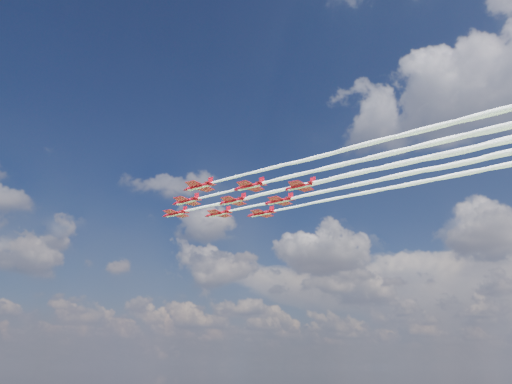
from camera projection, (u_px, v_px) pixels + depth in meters
jet_lead at (335, 178)px, 124.49m from camera, size 113.96×12.81×2.51m
jet_row2_port at (364, 159)px, 112.98m from camera, size 113.96×12.81×2.51m
jet_row2_starb at (387, 178)px, 124.43m from camera, size 113.96×12.81×2.51m
jet_row3_port at (401, 136)px, 101.47m from camera, size 113.96×12.81×2.51m
jet_row3_centre at (422, 159)px, 112.91m from camera, size 113.96×12.81×2.51m
jet_row3_starb at (440, 178)px, 124.36m from camera, size 113.96×12.81×2.51m
jet_row4_port at (466, 135)px, 101.40m from camera, size 113.96×12.81×2.51m
jet_row4_starb at (481, 159)px, 112.85m from camera, size 113.96×12.81×2.51m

